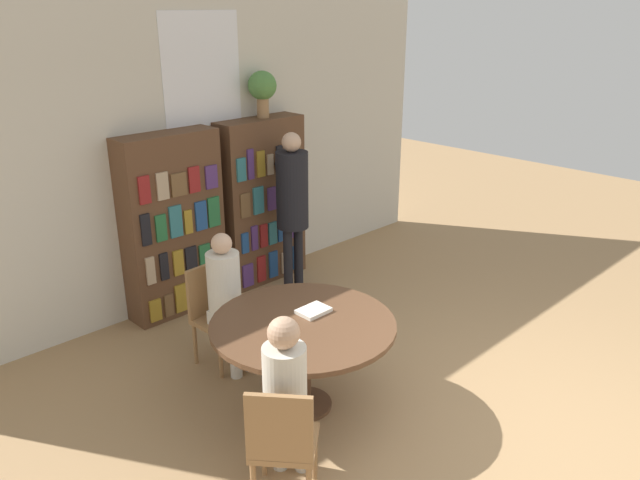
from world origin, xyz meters
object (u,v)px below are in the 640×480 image
object	(u,v)px
seated_reader_right	(286,392)
bookshelf_right	(262,202)
bookshelf_left	(173,226)
librarian_standing	(292,196)
seated_reader_left	(228,294)
chair_left_side	(215,310)
reading_table	(303,334)
chair_near_camera	(282,441)
flower_vase	(262,88)

from	to	relation	value
seated_reader_right	bookshelf_right	bearing A→B (deg)	102.93
bookshelf_left	bookshelf_right	bearing A→B (deg)	0.01
bookshelf_left	librarian_standing	xyz separation A→B (m)	(1.13, -0.50, 0.18)
seated_reader_left	chair_left_side	bearing A→B (deg)	-90.00
chair_left_side	seated_reader_right	xyz separation A→B (m)	(-0.58, -1.59, 0.22)
bookshelf_right	seated_reader_right	bearing A→B (deg)	-127.04
reading_table	bookshelf_left	bearing A→B (deg)	83.87
reading_table	chair_near_camera	xyz separation A→B (m)	(-0.79, -0.67, -0.15)
bookshelf_left	seated_reader_left	size ratio (longest dim) A/B	1.49
flower_vase	seated_reader_left	bearing A→B (deg)	-139.45
bookshelf_left	flower_vase	size ratio (longest dim) A/B	3.77
bookshelf_left	seated_reader_right	world-z (taller)	bookshelf_left
flower_vase	chair_near_camera	xyz separation A→B (m)	(-2.21, -2.78, -1.65)
bookshelf_left	seated_reader_right	size ratio (longest dim) A/B	1.47
reading_table	librarian_standing	distance (m)	2.15
seated_reader_left	librarian_standing	xyz separation A→B (m)	(1.41, 0.76, 0.39)
flower_vase	seated_reader_left	distance (m)	2.42
bookshelf_right	seated_reader_right	xyz separation A→B (m)	(-2.01, -2.67, -0.20)
seated_reader_right	librarian_standing	size ratio (longest dim) A/B	0.71
seated_reader_right	librarian_standing	bearing A→B (deg)	97.08
reading_table	seated_reader_right	size ratio (longest dim) A/B	1.12
librarian_standing	chair_left_side	bearing A→B (deg)	-157.92
reading_table	seated_reader_right	bearing A→B (deg)	-139.97
flower_vase	librarian_standing	distance (m)	1.17
bookshelf_left	chair_near_camera	bearing A→B (deg)	-110.15
bookshelf_right	reading_table	world-z (taller)	bookshelf_right
bookshelf_left	librarian_standing	distance (m)	1.25
bookshelf_left	chair_near_camera	size ratio (longest dim) A/B	2.08
seated_reader_left	seated_reader_right	size ratio (longest dim) A/B	0.98
chair_near_camera	seated_reader_left	xyz separation A→B (m)	(0.73, 1.52, 0.21)
bookshelf_left	flower_vase	xyz separation A→B (m)	(1.19, 0.00, 1.23)
chair_near_camera	seated_reader_right	bearing A→B (deg)	90.00
librarian_standing	reading_table	bearing A→B (deg)	-130.01
reading_table	librarian_standing	world-z (taller)	librarian_standing
reading_table	seated_reader_right	xyz separation A→B (m)	(-0.66, -0.55, 0.07)
seated_reader_right	librarian_standing	distance (m)	2.98
flower_vase	chair_left_side	world-z (taller)	flower_vase
flower_vase	chair_near_camera	bearing A→B (deg)	-128.42
chair_left_side	seated_reader_left	xyz separation A→B (m)	(0.01, -0.18, 0.21)
bookshelf_right	flower_vase	xyz separation A→B (m)	(0.06, 0.00, 1.22)
bookshelf_right	seated_reader_right	distance (m)	3.35
chair_left_side	librarian_standing	size ratio (longest dim) A/B	0.50
flower_vase	bookshelf_right	bearing A→B (deg)	-175.66
reading_table	seated_reader_left	bearing A→B (deg)	94.03
bookshelf_right	chair_left_side	bearing A→B (deg)	-142.88
chair_left_side	seated_reader_left	world-z (taller)	seated_reader_left
librarian_standing	chair_near_camera	bearing A→B (deg)	-133.29
reading_table	chair_left_side	size ratio (longest dim) A/B	1.59
flower_vase	chair_near_camera	size ratio (longest dim) A/B	0.55
flower_vase	seated_reader_left	xyz separation A→B (m)	(-1.48, -1.26, -1.44)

